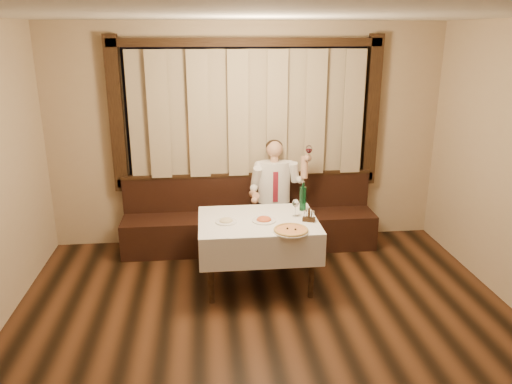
{
  "coord_description": "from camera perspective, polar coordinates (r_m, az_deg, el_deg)",
  "views": [
    {
      "loc": [
        -0.54,
        -3.26,
        2.67
      ],
      "look_at": [
        0.0,
        1.9,
        1.0
      ],
      "focal_mm": 35.0,
      "sensor_mm": 36.0,
      "label": 1
    }
  ],
  "objects": [
    {
      "name": "table_wine_glass",
      "position": [
        5.39,
        4.54,
        -1.37
      ],
      "size": [
        0.07,
        0.07,
        0.2
      ],
      "rotation": [
        0.0,
        0.0,
        -0.28
      ],
      "color": "white",
      "rests_on": "dining_table"
    },
    {
      "name": "room",
      "position": [
        4.42,
        1.25,
        2.49
      ],
      "size": [
        5.01,
        6.01,
        2.81
      ],
      "color": "black",
      "rests_on": "ground"
    },
    {
      "name": "dining_table",
      "position": [
        5.38,
        0.22,
        -4.19
      ],
      "size": [
        1.27,
        0.97,
        0.76
      ],
      "color": "black",
      "rests_on": "ground"
    },
    {
      "name": "green_bottle",
      "position": [
        5.59,
        5.37,
        -0.7
      ],
      "size": [
        0.07,
        0.07,
        0.34
      ],
      "rotation": [
        0.0,
        0.0,
        -0.25
      ],
      "color": "#115329",
      "rests_on": "dining_table"
    },
    {
      "name": "banquette",
      "position": [
        6.45,
        -0.77,
        -3.6
      ],
      "size": [
        3.2,
        0.61,
        0.94
      ],
      "color": "black",
      "rests_on": "ground"
    },
    {
      "name": "seated_man",
      "position": [
        6.24,
        2.23,
        0.53
      ],
      "size": [
        0.76,
        0.57,
        1.4
      ],
      "color": "black",
      "rests_on": "ground"
    },
    {
      "name": "cruet_caddy",
      "position": [
        5.3,
        6.07,
        -2.84
      ],
      "size": [
        0.15,
        0.11,
        0.14
      ],
      "rotation": [
        0.0,
        0.0,
        -0.37
      ],
      "color": "black",
      "rests_on": "dining_table"
    },
    {
      "name": "pizza",
      "position": [
        5.02,
        4.02,
        -4.38
      ],
      "size": [
        0.37,
        0.37,
        0.04
      ],
      "rotation": [
        0.0,
        0.0,
        -0.32
      ],
      "color": "white",
      "rests_on": "dining_table"
    },
    {
      "name": "pasta_red",
      "position": [
        5.28,
        0.92,
        -2.99
      ],
      "size": [
        0.26,
        0.26,
        0.09
      ],
      "rotation": [
        0.0,
        0.0,
        -0.41
      ],
      "color": "white",
      "rests_on": "dining_table"
    },
    {
      "name": "pasta_cream",
      "position": [
        5.26,
        -3.44,
        -3.15
      ],
      "size": [
        0.23,
        0.23,
        0.08
      ],
      "rotation": [
        0.0,
        0.0,
        -0.2
      ],
      "color": "white",
      "rests_on": "dining_table"
    }
  ]
}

